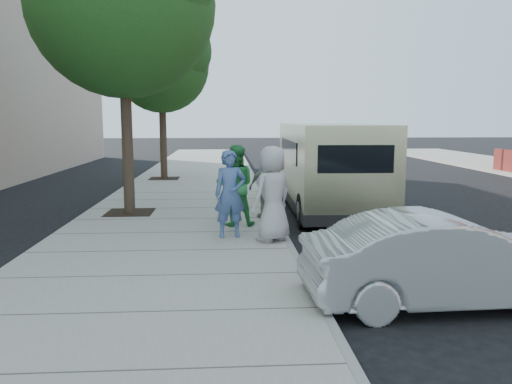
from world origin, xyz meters
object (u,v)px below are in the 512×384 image
(person_officer, at_px, (230,194))
(sedan, at_px, (445,260))
(tree_far, at_px, (162,61))
(parking_meter, at_px, (277,192))
(van, at_px, (329,166))
(person_green_shirt, at_px, (235,186))
(person_striped_polo, at_px, (266,187))
(person_gray_shirt, at_px, (273,194))

(person_officer, bearing_deg, sedan, -60.15)
(tree_far, bearing_deg, parking_meter, -71.58)
(tree_far, distance_m, van, 9.46)
(sedan, bearing_deg, person_green_shirt, 27.81)
(parking_meter, relative_size, person_striped_polo, 0.82)
(tree_far, bearing_deg, person_gray_shirt, -72.74)
(parking_meter, height_order, person_officer, person_officer)
(van, xyz_separation_m, person_striped_polo, (-1.87, -1.61, -0.36))
(van, xyz_separation_m, sedan, (0.13, -7.19, -0.65))
(van, height_order, person_striped_polo, van)
(person_green_shirt, relative_size, person_striped_polo, 1.18)
(tree_far, bearing_deg, person_striped_polo, -68.01)
(person_officer, bearing_deg, parking_meter, -10.32)
(tree_far, height_order, person_green_shirt, tree_far)
(sedan, relative_size, person_green_shirt, 2.11)
(person_officer, relative_size, person_green_shirt, 0.98)
(sedan, bearing_deg, tree_far, 18.73)
(tree_far, xyz_separation_m, person_gray_shirt, (3.38, -10.88, -3.78))
(person_officer, bearing_deg, van, 43.12)
(tree_far, xyz_separation_m, person_green_shirt, (2.68, -9.36, -3.81))
(sedan, xyz_separation_m, person_striped_polo, (-2.00, 5.58, 0.29))
(parking_meter, distance_m, person_officer, 0.96)
(person_officer, bearing_deg, person_green_shirt, 74.47)
(parking_meter, bearing_deg, van, 60.35)
(person_gray_shirt, bearing_deg, tree_far, -112.31)
(parking_meter, relative_size, person_green_shirt, 0.70)
(parking_meter, xyz_separation_m, person_green_shirt, (-0.83, 1.16, -0.01))
(tree_far, bearing_deg, person_officer, -76.37)
(van, relative_size, person_green_shirt, 3.59)
(parking_meter, xyz_separation_m, van, (1.82, 3.58, 0.21))
(van, relative_size, person_gray_shirt, 3.48)
(person_green_shirt, bearing_deg, person_officer, 86.25)
(parking_meter, xyz_separation_m, sedan, (1.95, -3.61, -0.44))
(person_officer, height_order, person_gray_shirt, person_gray_shirt)
(tree_far, height_order, parking_meter, tree_far)
(tree_far, xyz_separation_m, parking_meter, (3.50, -10.52, -3.80))
(van, height_order, person_gray_shirt, van)
(van, xyz_separation_m, person_gray_shirt, (-1.95, -3.94, -0.19))
(tree_far, relative_size, van, 0.98)
(van, height_order, person_green_shirt, van)
(tree_far, height_order, sedan, tree_far)
(sedan, relative_size, person_officer, 2.16)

